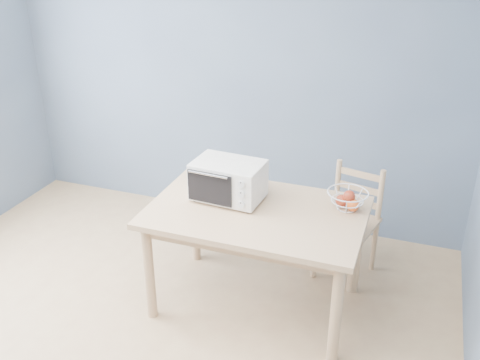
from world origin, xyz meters
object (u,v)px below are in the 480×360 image
(dining_table, at_px, (256,223))
(fruit_basket, at_px, (348,199))
(dining_chair, at_px, (349,223))
(toaster_oven, at_px, (226,180))

(dining_table, bearing_deg, fruit_basket, 21.12)
(fruit_basket, relative_size, dining_chair, 0.35)
(toaster_oven, height_order, dining_chair, toaster_oven)
(fruit_basket, distance_m, dining_chair, 0.57)
(toaster_oven, xyz_separation_m, fruit_basket, (0.80, 0.13, -0.07))
(dining_table, distance_m, toaster_oven, 0.35)
(fruit_basket, bearing_deg, dining_table, -158.88)
(toaster_oven, bearing_deg, dining_chair, 38.20)
(dining_table, height_order, toaster_oven, toaster_oven)
(fruit_basket, bearing_deg, dining_chair, 93.15)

